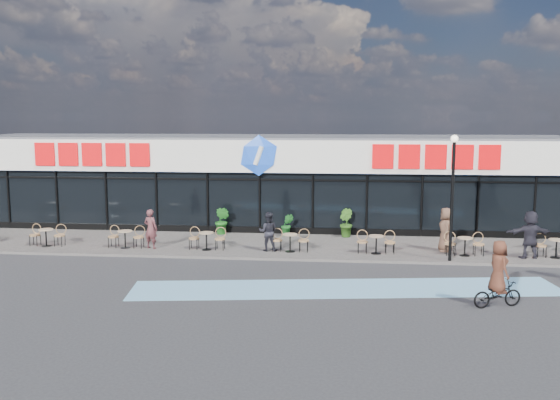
% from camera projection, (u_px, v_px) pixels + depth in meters
% --- Properties ---
extents(ground, '(120.00, 120.00, 0.00)m').
position_uv_depth(ground, '(234.00, 273.00, 21.25)').
color(ground, '#28282B').
rests_on(ground, ground).
extents(sidewalk, '(44.00, 5.00, 0.10)m').
position_uv_depth(sidewalk, '(252.00, 245.00, 25.68)').
color(sidewalk, '#5E5753').
rests_on(sidewalk, ground).
extents(bike_lane, '(14.17, 4.13, 0.01)m').
position_uv_depth(bike_lane, '(346.00, 288.00, 19.37)').
color(bike_lane, '#669EC1').
rests_on(bike_lane, ground).
extents(building, '(30.60, 6.57, 4.75)m').
position_uv_depth(building, '(267.00, 180.00, 30.71)').
color(building, black).
rests_on(building, ground).
extents(lamp_post, '(0.28, 0.28, 4.80)m').
position_uv_depth(lamp_post, '(453.00, 186.00, 22.30)').
color(lamp_post, black).
rests_on(lamp_post, sidewalk).
extents(bistro_set_1, '(1.54, 0.62, 0.90)m').
position_uv_depth(bistro_set_1, '(47.00, 235.00, 25.28)').
color(bistro_set_1, tan).
rests_on(bistro_set_1, sidewalk).
extents(bistro_set_2, '(1.54, 0.62, 0.90)m').
position_uv_depth(bistro_set_2, '(126.00, 237.00, 24.93)').
color(bistro_set_2, tan).
rests_on(bistro_set_2, sidewalk).
extents(bistro_set_3, '(1.54, 0.62, 0.90)m').
position_uv_depth(bistro_set_3, '(207.00, 239.00, 24.58)').
color(bistro_set_3, tan).
rests_on(bistro_set_3, sidewalk).
extents(bistro_set_4, '(1.54, 0.62, 0.90)m').
position_uv_depth(bistro_set_4, '(290.00, 240.00, 24.23)').
color(bistro_set_4, tan).
rests_on(bistro_set_4, sidewalk).
extents(bistro_set_5, '(1.54, 0.62, 0.90)m').
position_uv_depth(bistro_set_5, '(376.00, 242.00, 23.88)').
color(bistro_set_5, tan).
rests_on(bistro_set_5, sidewalk).
extents(bistro_set_6, '(1.54, 0.62, 0.90)m').
position_uv_depth(bistro_set_6, '(464.00, 244.00, 23.53)').
color(bistro_set_6, tan).
rests_on(bistro_set_6, sidewalk).
extents(bistro_set_7, '(1.54, 0.62, 0.90)m').
position_uv_depth(bistro_set_7, '(555.00, 246.00, 23.18)').
color(bistro_set_7, tan).
rests_on(bistro_set_7, sidewalk).
extents(potted_plant_left, '(0.90, 0.86, 1.29)m').
position_uv_depth(potted_plant_left, '(222.00, 221.00, 27.74)').
color(potted_plant_left, '#1C5E1A').
rests_on(potted_plant_left, sidewalk).
extents(potted_plant_mid, '(0.57, 0.46, 1.03)m').
position_uv_depth(potted_plant_mid, '(287.00, 225.00, 27.39)').
color(potted_plant_mid, '#1B5F20').
rests_on(potted_plant_mid, sidewalk).
extents(potted_plant_right, '(0.83, 0.89, 1.29)m').
position_uv_depth(potted_plant_right, '(346.00, 223.00, 27.18)').
color(potted_plant_right, '#285117').
rests_on(potted_plant_right, sidewalk).
extents(patron_left, '(0.70, 0.56, 1.67)m').
position_uv_depth(patron_left, '(151.00, 229.00, 24.70)').
color(patron_left, '#562C2F').
rests_on(patron_left, sidewalk).
extents(patron_right, '(0.79, 0.62, 1.61)m').
position_uv_depth(patron_right, '(268.00, 232.00, 24.26)').
color(patron_right, black).
rests_on(patron_right, sidewalk).
extents(pedestrian_a, '(0.60, 0.90, 1.81)m').
position_uv_depth(pedestrian_a, '(446.00, 230.00, 24.17)').
color(pedestrian_a, brown).
rests_on(pedestrian_a, sidewalk).
extents(pedestrian_c, '(1.80, 0.78, 1.88)m').
position_uv_depth(pedestrian_c, '(530.00, 235.00, 22.97)').
color(pedestrian_c, '#24222B').
rests_on(pedestrian_c, sidewalk).
extents(cyclist_a, '(1.61, 0.98, 2.01)m').
position_uv_depth(cyclist_a, '(498.00, 281.00, 17.34)').
color(cyclist_a, black).
rests_on(cyclist_a, ground).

